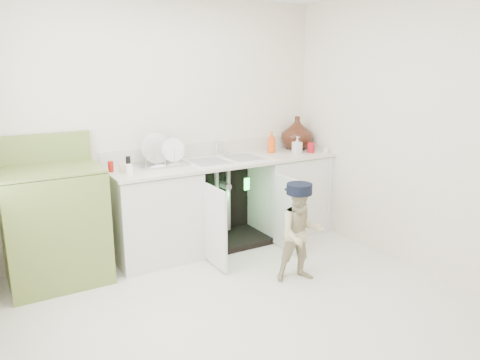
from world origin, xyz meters
The scene contains 5 objects.
ground centered at (0.00, 0.00, 0.00)m, with size 3.50×3.50×0.00m, color beige.
room_shell centered at (0.00, 0.00, 1.25)m, with size 6.00×5.50×1.26m.
counter_run centered at (0.60, 1.21, 0.48)m, with size 2.44×1.02×1.28m.
avocado_stove centered at (-1.16, 1.18, 0.52)m, with size 0.82×0.65×1.27m.
repair_worker centered at (0.68, 0.11, 0.45)m, with size 0.50×0.98×0.87m.
Camera 1 is at (-1.73, -2.91, 1.88)m, focal length 35.00 mm.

